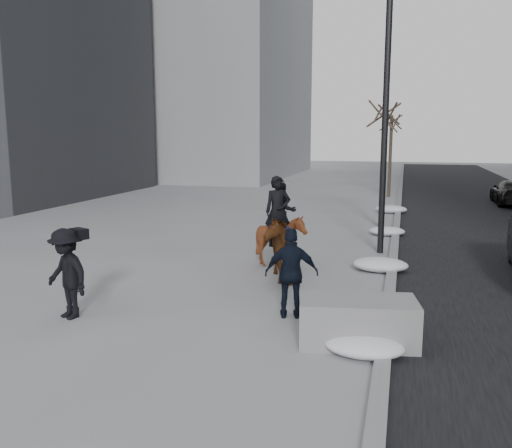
# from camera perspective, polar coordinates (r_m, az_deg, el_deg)

# --- Properties ---
(ground) EXTENTS (120.00, 120.00, 0.00)m
(ground) POSITION_cam_1_polar(r_m,az_deg,el_deg) (11.50, -1.60, -8.35)
(ground) COLOR gray
(ground) RESTS_ON ground
(curb) EXTENTS (0.25, 90.00, 0.12)m
(curb) POSITION_cam_1_polar(r_m,az_deg,el_deg) (20.76, 14.55, -0.40)
(curb) COLOR gray
(curb) RESTS_ON ground
(planter) EXTENTS (2.09, 1.29, 0.78)m
(planter) POSITION_cam_1_polar(r_m,az_deg,el_deg) (9.44, 10.66, -10.06)
(planter) COLOR gray
(planter) RESTS_ON ground
(tree_near) EXTENTS (1.20, 1.20, 5.13)m
(tree_near) POSITION_cam_1_polar(r_m,az_deg,el_deg) (20.92, 13.21, 6.63)
(tree_near) COLOR #36261F
(tree_near) RESTS_ON ground
(tree_far) EXTENTS (1.20, 1.20, 5.01)m
(tree_far) POSITION_cam_1_polar(r_m,az_deg,el_deg) (31.25, 13.96, 7.37)
(tree_far) COLOR #3B3223
(tree_far) RESTS_ON ground
(mounted_left) EXTENTS (1.57, 2.14, 2.51)m
(mounted_left) POSITION_cam_1_polar(r_m,az_deg,el_deg) (13.17, 2.16, -1.84)
(mounted_left) COLOR #45270D
(mounted_left) RESTS_ON ground
(mounted_right) EXTENTS (1.59, 1.68, 2.27)m
(mounted_right) POSITION_cam_1_polar(r_m,az_deg,el_deg) (14.18, 2.63, -1.13)
(mounted_right) COLOR #511C10
(mounted_right) RESTS_ON ground
(feeder) EXTENTS (1.10, 0.96, 1.75)m
(feeder) POSITION_cam_1_polar(r_m,az_deg,el_deg) (10.45, 3.77, -5.20)
(feeder) COLOR black
(feeder) RESTS_ON ground
(camera_crew) EXTENTS (1.30, 1.05, 1.75)m
(camera_crew) POSITION_cam_1_polar(r_m,az_deg,el_deg) (11.01, -19.29, -4.91)
(camera_crew) COLOR black
(camera_crew) RESTS_ON ground
(lamppost) EXTENTS (0.25, 2.49, 9.09)m
(lamppost) POSITION_cam_1_polar(r_m,az_deg,el_deg) (16.11, 13.57, 14.48)
(lamppost) COLOR black
(lamppost) RESTS_ON ground
(snow_piles) EXTENTS (1.42, 17.17, 0.36)m
(snow_piles) POSITION_cam_1_polar(r_m,az_deg,el_deg) (17.16, 13.37, -2.02)
(snow_piles) COLOR silver
(snow_piles) RESTS_ON ground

